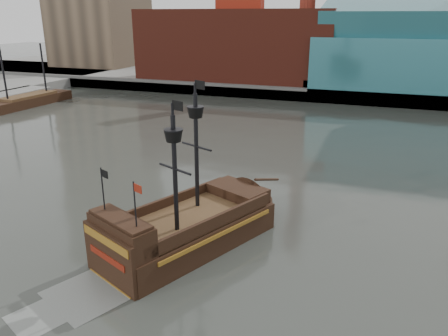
% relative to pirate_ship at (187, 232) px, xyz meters
% --- Properties ---
extents(ground, '(400.00, 400.00, 0.00)m').
position_rel_pirate_ship_xyz_m(ground, '(3.43, -3.64, -1.14)').
color(ground, '#2C2F29').
rests_on(ground, ground).
extents(promenade_far, '(220.00, 60.00, 2.00)m').
position_rel_pirate_ship_xyz_m(promenade_far, '(3.43, 88.36, -0.14)').
color(promenade_far, slate).
rests_on(promenade_far, ground).
extents(seawall, '(220.00, 1.00, 2.60)m').
position_rel_pirate_ship_xyz_m(seawall, '(3.43, 58.86, 0.16)').
color(seawall, '#4C4C49').
rests_on(seawall, ground).
extents(pirate_ship, '(11.35, 17.40, 12.59)m').
position_rel_pirate_ship_xyz_m(pirate_ship, '(0.00, 0.00, 0.00)').
color(pirate_ship, black).
rests_on(pirate_ship, ground).
extents(docked_vessel, '(4.94, 18.35, 12.36)m').
position_rel_pirate_ship_xyz_m(docked_vessel, '(-49.03, 37.26, -0.35)').
color(docked_vessel, black).
rests_on(docked_vessel, ground).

